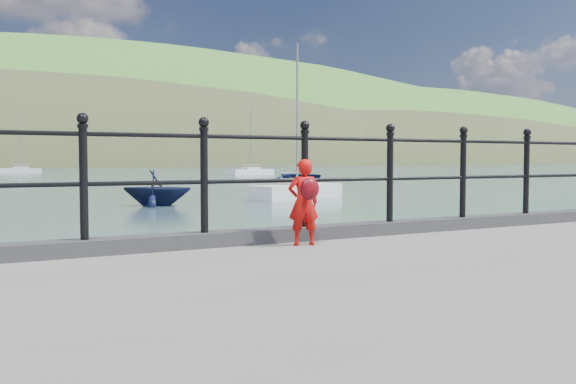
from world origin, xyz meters
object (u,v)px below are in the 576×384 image
launch_navy (157,188)px  sailboat_deep (21,171)px  sailboat_far (251,172)px  sailboat_near (297,192)px  child (304,201)px  railing (257,167)px  launch_blue (303,176)px

launch_navy → sailboat_deep: bearing=33.8°
sailboat_far → sailboat_deep: bearing=120.4°
sailboat_deep → sailboat_near: (6.96, -69.65, -0.00)m
child → sailboat_near: (11.49, 20.71, -1.13)m
railing → child: size_ratio=19.85×
launch_navy → sailboat_deep: (0.54, 71.14, -0.41)m
child → sailboat_deep: (4.53, 90.36, -1.12)m
launch_navy → launch_blue: bearing=-7.7°
launch_blue → sailboat_deep: 53.04m
launch_blue → railing: bearing=-125.9°
railing → launch_navy: bearing=77.0°
railing → sailboat_far: sailboat_far is taller
sailboat_far → sailboat_near: 49.19m
launch_navy → sailboat_near: sailboat_near is taller
sailboat_deep → sailboat_near: size_ratio=1.04×
sailboat_far → sailboat_near: sailboat_far is taller
sailboat_deep → sailboat_far: bearing=-29.4°
launch_navy → sailboat_near: size_ratio=0.36×
railing → sailboat_far: bearing=65.2°
launch_blue → sailboat_deep: size_ratio=0.63×
launch_blue → sailboat_near: sailboat_near is taller
launch_navy → sailboat_far: 53.79m
sailboat_near → sailboat_deep: bearing=73.3°
railing → sailboat_deep: (4.88, 89.96, -1.48)m
child → sailboat_near: sailboat_near is taller
launch_navy → sailboat_near: 7.67m
child → launch_blue: child is taller
launch_blue → sailboat_far: 26.39m
sailboat_far → sailboat_near: bearing=-128.4°
railing → sailboat_near: (11.85, 20.31, -1.48)m
railing → sailboat_far: (30.41, 65.87, -1.48)m
railing → launch_navy: railing is taller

